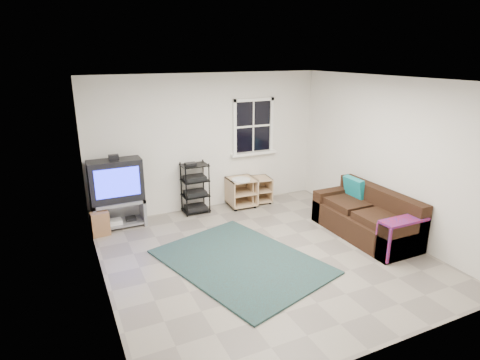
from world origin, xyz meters
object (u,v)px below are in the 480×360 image
av_rack (195,191)px  side_table_right (241,190)px  sofa (367,218)px  tv_unit (117,188)px  side_table_left (258,189)px

av_rack → side_table_right: av_rack is taller
side_table_right → sofa: 2.52m
sofa → av_rack: bearing=135.9°
sofa → tv_unit: bearing=149.9°
side_table_right → av_rack: bearing=176.6°
av_rack → side_table_left: av_rack is taller
tv_unit → side_table_left: (2.80, 0.04, -0.44)m
av_rack → sofa: bearing=-44.1°
side_table_left → side_table_right: side_table_right is taller
av_rack → tv_unit: bearing=-178.2°
side_table_left → sofa: (0.90, -2.18, 0.02)m
av_rack → side_table_left: 1.37m
tv_unit → av_rack: bearing=1.8°
tv_unit → side_table_right: bearing=-0.2°
av_rack → side_table_right: 0.94m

